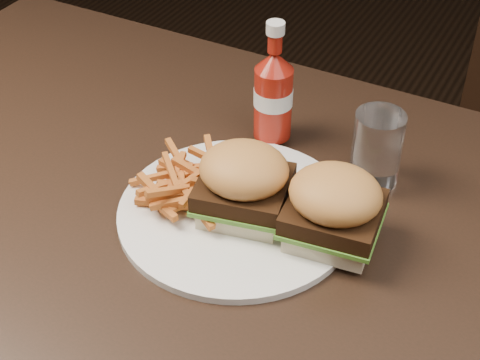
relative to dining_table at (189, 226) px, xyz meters
The scene contains 7 objects.
dining_table is the anchor object (origin of this frame).
plate 0.06m from the dining_table, 24.97° to the left, with size 0.29×0.29×0.01m, color white.
sandwich_half_a 0.08m from the dining_table, 21.30° to the left, with size 0.10×0.09×0.02m, color beige.
sandwich_half_b 0.18m from the dining_table, 11.02° to the left, with size 0.10×0.09×0.02m, color #F0EAB6.
fries_pile 0.06m from the dining_table, 110.16° to the left, with size 0.11×0.11×0.04m, color #AC4722, non-canonical shape.
ketchup_bottle 0.21m from the dining_table, 83.88° to the left, with size 0.05×0.05×0.11m, color maroon.
tumbler 0.26m from the dining_table, 43.10° to the left, with size 0.06×0.06×0.10m, color white.
Camera 1 is at (0.38, -0.57, 1.36)m, focal length 55.00 mm.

